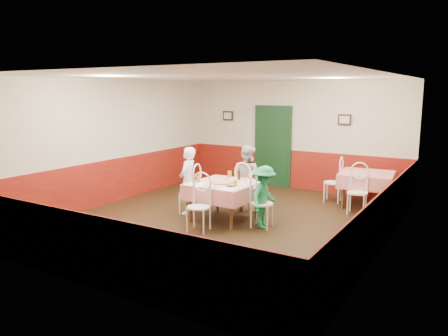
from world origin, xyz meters
The scene contains 39 objects.
floor centered at (0.00, 0.00, 0.00)m, with size 7.00×7.00×0.00m, color black.
ceiling centered at (0.00, 0.00, 2.80)m, with size 7.00×7.00×0.00m, color white.
back_wall centered at (0.00, 3.50, 1.40)m, with size 6.00×0.10×2.80m, color beige.
front_wall centered at (0.00, -3.50, 1.40)m, with size 6.00×0.10×2.80m, color beige.
left_wall centered at (-3.00, 0.00, 1.40)m, with size 0.10×7.00×2.80m, color beige.
right_wall centered at (3.00, 0.00, 1.40)m, with size 0.10×7.00×2.80m, color beige.
wainscot_back centered at (0.00, 3.48, 0.50)m, with size 6.00×0.03×1.00m, color maroon.
wainscot_front centered at (0.00, -3.48, 0.50)m, with size 6.00×0.03×1.00m, color maroon.
wainscot_left centered at (-2.98, 0.00, 0.50)m, with size 0.03×7.00×1.00m, color maroon.
wainscot_right centered at (2.98, 0.00, 0.50)m, with size 0.03×7.00×1.00m, color maroon.
door centered at (-0.60, 3.45, 1.05)m, with size 0.96×0.06×2.10m, color black.
picture_left centered at (-2.00, 3.45, 1.85)m, with size 0.32×0.03×0.26m, color black.
picture_right centered at (1.30, 3.45, 1.85)m, with size 0.32×0.03×0.26m, color black.
thermostat centered at (-1.90, 3.45, 1.50)m, with size 0.10×0.03×0.10m, color white.
main_table centered at (-0.05, 0.02, 0.38)m, with size 1.22×1.22×0.77m, color red.
second_table centered at (2.10, 2.58, 0.38)m, with size 1.12×1.12×0.77m, color red.
chair_left centered at (-0.90, 0.05, 0.45)m, with size 0.42×0.42×0.90m, color white, non-canonical shape.
chair_right centered at (0.80, -0.01, 0.45)m, with size 0.42×0.42×0.90m, color white, non-canonical shape.
chair_far centered at (-0.02, 0.87, 0.45)m, with size 0.42×0.42×0.90m, color white, non-canonical shape.
chair_near centered at (-0.08, -0.83, 0.45)m, with size 0.42×0.42×0.90m, color white, non-canonical shape.
chair_second_a centered at (1.35, 2.58, 0.45)m, with size 0.42×0.42×0.90m, color white, non-canonical shape.
chair_second_b centered at (2.10, 1.83, 0.45)m, with size 0.42×0.42×0.90m, color white, non-canonical shape.
pizza centered at (-0.06, -0.02, 0.77)m, with size 0.45×0.45×0.03m, color #B74723.
plate_left centered at (-0.47, 0.03, 0.77)m, with size 0.25×0.25×0.01m, color white.
plate_right centered at (0.38, 0.03, 0.77)m, with size 0.25×0.25×0.01m, color white.
plate_far centered at (-0.04, 0.45, 0.77)m, with size 0.25×0.25×0.01m, color white.
glass_a centered at (-0.49, -0.24, 0.83)m, with size 0.07×0.07×0.13m, color #BF7219.
glass_b centered at (0.33, -0.21, 0.82)m, with size 0.07×0.07×0.12m, color #BF7219.
glass_c centered at (-0.18, 0.45, 0.84)m, with size 0.08×0.08×0.15m, color #BF7219.
beer_bottle centered at (0.06, 0.41, 0.87)m, with size 0.06×0.06×0.23m, color #381C0A.
shaker_a centered at (-0.46, -0.37, 0.81)m, with size 0.04×0.04×0.09m, color silver.
shaker_b centered at (-0.40, -0.45, 0.81)m, with size 0.04×0.04×0.09m, color silver.
shaker_c centered at (-0.52, -0.32, 0.81)m, with size 0.04×0.04×0.09m, color #B23319.
menu_left centered at (-0.44, -0.39, 0.76)m, with size 0.30×0.40×0.00m, color white.
menu_right centered at (0.31, -0.37, 0.76)m, with size 0.30×0.40×0.00m, color white.
wallet centered at (0.25, -0.26, 0.77)m, with size 0.11×0.09×0.02m, color black.
diner_left centered at (-0.95, 0.05, 0.70)m, with size 0.51×0.33×1.40m, color gray.
diner_far centered at (-0.02, 0.92, 0.70)m, with size 0.68×0.53×1.41m, color gray.
diner_right centered at (0.85, -0.01, 0.59)m, with size 0.76×0.44×1.18m, color gray.
Camera 1 is at (4.31, -7.16, 2.53)m, focal length 35.00 mm.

